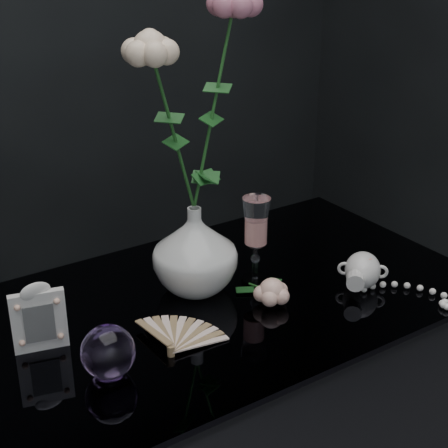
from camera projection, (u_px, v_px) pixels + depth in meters
vase at (195, 250)px, 1.31m from camera, size 0.21×0.21×0.17m
wine_glass at (256, 241)px, 1.33m from camera, size 0.07×0.07×0.18m
picture_frame at (38, 316)px, 1.13m from camera, size 0.11×0.09×0.13m
paperweight at (108, 352)px, 1.07m from camera, size 0.09×0.09×0.09m
paper_fan at (171, 350)px, 1.13m from camera, size 0.26×0.23×0.02m
loose_rose at (272, 291)px, 1.28m from camera, size 0.13×0.16×0.05m
pearl_jar at (363, 269)px, 1.34m from camera, size 0.35×0.35×0.07m
roses at (195, 98)px, 1.18m from camera, size 0.25×0.11×0.44m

